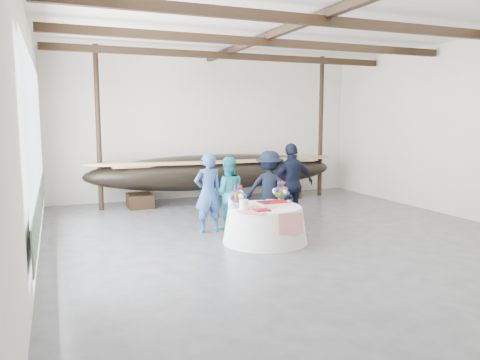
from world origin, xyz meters
name	(u,v)px	position (x,y,z in m)	size (l,w,h in m)	color
floor	(296,240)	(0.00, 0.00, 0.00)	(10.00, 12.00, 0.01)	#3D3D42
wall_back	(208,127)	(0.00, 6.00, 2.25)	(10.00, 0.02, 4.50)	silver
wall_left	(30,136)	(-5.00, 0.00, 2.25)	(0.02, 12.00, 4.50)	silver
wall_right	(480,130)	(5.00, 0.00, 2.25)	(0.02, 12.00, 4.50)	silver
ceiling	(300,18)	(0.00, 0.00, 4.50)	(10.00, 12.00, 0.01)	white
pavilion_structure	(281,49)	(0.00, 0.83, 4.00)	(9.80, 11.76, 4.50)	black
open_bay	(37,157)	(-4.95, 1.00, 1.83)	(0.03, 7.00, 3.20)	silver
longboat_display	(217,172)	(-0.10, 4.87, 0.93)	(7.78, 1.56, 1.46)	black
banquet_table	(265,224)	(-0.68, 0.10, 0.37)	(1.74, 1.74, 0.75)	silver
tabletop_items	(260,198)	(-0.72, 0.26, 0.90)	(1.55, 1.49, 0.40)	red
guest_woman_blue	(208,193)	(-1.50, 1.36, 0.89)	(0.65, 0.43, 1.78)	#294B85
guest_woman_teal	(228,193)	(-0.97, 1.54, 0.83)	(0.81, 0.63, 1.66)	teal
guest_man_left	(270,188)	(0.08, 1.52, 0.89)	(1.15, 0.66, 1.77)	black
guest_man_right	(292,184)	(0.61, 1.38, 0.97)	(1.14, 0.48, 1.95)	black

